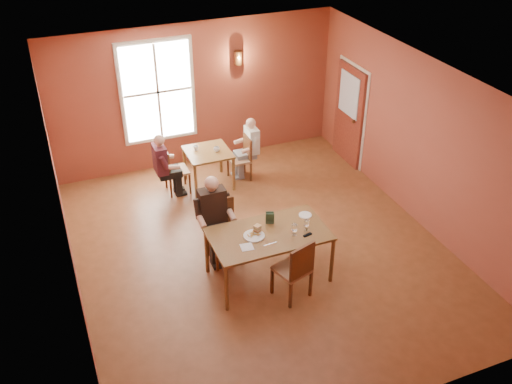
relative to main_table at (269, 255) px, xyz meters
name	(u,v)px	position (x,y,z in m)	size (l,w,h in m)	color
ground	(260,250)	(0.14, 0.69, -0.43)	(6.00, 7.00, 0.01)	brown
wall_back	(196,95)	(0.14, 4.19, 1.07)	(6.00, 0.04, 3.00)	brown
wall_front	(382,324)	(0.14, -2.81, 1.07)	(6.00, 0.04, 3.00)	brown
wall_left	(64,214)	(-2.86, 0.69, 1.07)	(0.04, 7.00, 3.00)	brown
wall_right	(420,142)	(3.14, 0.69, 1.07)	(0.04, 7.00, 3.00)	brown
ceiling	(261,84)	(0.14, 0.69, 2.57)	(6.00, 7.00, 0.04)	white
window	(158,92)	(-0.66, 4.14, 1.27)	(1.36, 0.10, 1.96)	white
door	(348,115)	(3.08, 2.99, 0.62)	(0.12, 1.04, 2.10)	maroon
wall_sconce	(238,58)	(1.04, 4.09, 1.77)	(0.16, 0.16, 0.28)	brown
main_table	(269,255)	(0.00, 0.00, 0.00)	(1.82, 1.03, 0.85)	brown
chair_diner_main	(225,234)	(-0.50, 0.65, 0.11)	(0.48, 0.48, 1.08)	brown
diner_main	(225,226)	(-0.50, 0.62, 0.29)	(0.57, 0.57, 1.43)	black
chair_empty	(292,268)	(0.16, -0.52, 0.09)	(0.46, 0.46, 1.04)	#412814
plate_food	(254,235)	(-0.24, 0.01, 0.45)	(0.33, 0.33, 0.04)	silver
sandwich	(258,230)	(-0.16, 0.08, 0.49)	(0.10, 0.09, 0.12)	tan
goblet_b	(306,225)	(0.57, -0.14, 0.53)	(0.08, 0.08, 0.20)	silver
goblet_c	(294,229)	(0.34, -0.19, 0.53)	(0.08, 0.08, 0.21)	white
menu_stand	(270,218)	(0.11, 0.23, 0.53)	(0.13, 0.06, 0.21)	#26402B
knife	(270,244)	(-0.09, -0.26, 0.43)	(0.21, 0.02, 0.00)	white
napkin	(247,247)	(-0.44, -0.20, 0.43)	(0.19, 0.19, 0.01)	white
side_plate	(305,215)	(0.73, 0.22, 0.44)	(0.21, 0.21, 0.02)	beige
sunglasses	(308,235)	(0.53, -0.27, 0.44)	(0.15, 0.05, 0.02)	black
second_table	(209,168)	(0.00, 3.08, -0.05)	(0.86, 0.86, 0.76)	brown
chair_diner_white	(239,159)	(0.65, 3.08, 0.03)	(0.41, 0.41, 0.92)	brown
diner_white	(240,152)	(0.68, 3.08, 0.18)	(0.49, 0.49, 1.22)	silver
chair_diner_maroon	(177,170)	(-0.65, 3.08, 0.05)	(0.43, 0.43, 0.96)	#4C270E
diner_maroon	(175,163)	(-0.68, 3.08, 0.22)	(0.52, 0.52, 1.29)	#531822
cup_a	(217,149)	(0.17, 3.01, 0.38)	(0.12, 0.12, 0.09)	white
cup_b	(196,148)	(-0.20, 3.22, 0.37)	(0.10, 0.10, 0.09)	silver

